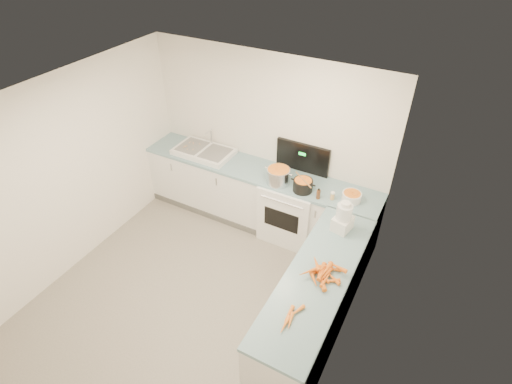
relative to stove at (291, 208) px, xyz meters
The scene contains 19 objects.
floor 1.84m from the stove, 108.07° to the right, with size 3.50×4.00×0.00m, color gray, non-canonical shape.
ceiling 2.69m from the stove, 108.07° to the right, with size 3.50×4.00×0.00m, color white, non-canonical shape.
wall_back 1.00m from the stove, 150.23° to the left, with size 3.50×2.50×0.00m, color white, non-canonical shape.
wall_left 2.96m from the stove, 143.77° to the right, with size 4.00×2.50×0.00m, color white, non-canonical shape.
wall_right 2.21m from the stove, 54.55° to the right, with size 4.00×2.50×0.00m, color white, non-canonical shape.
counter_back 0.55m from the stove, behind, with size 3.50×0.62×0.94m.
counter_right 1.65m from the stove, 56.99° to the right, with size 0.62×2.20×0.94m.
stove is the anchor object (origin of this frame).
sink 1.54m from the stove, behind, with size 0.86×0.52×0.31m.
steel_pot 0.60m from the stove, 140.82° to the right, with size 0.32×0.32×0.23m, color silver.
black_pot 0.59m from the stove, 35.72° to the right, with size 0.25×0.25×0.18m, color black.
wooden_spoon 0.68m from the stove, 35.72° to the right, with size 0.02×0.02×0.39m, color #AD7A47.
mixing_bowl 0.97m from the stove, ahead, with size 0.24×0.24×0.11m, color white.
extract_bottle 0.71m from the stove, 24.94° to the right, with size 0.05×0.05×0.13m, color #593319.
spice_jar 0.80m from the stove, 12.66° to the right, with size 0.05×0.05×0.09m, color #E5B266.
food_processor 1.25m from the stove, 34.81° to the right, with size 0.23×0.26×0.38m.
carrot_pile 1.74m from the stove, 55.31° to the right, with size 0.42×0.38×0.09m.
peeled_carrots 2.23m from the stove, 66.62° to the right, with size 0.13×0.37×0.04m.
peelings 1.77m from the stove, behind, with size 0.20×0.25×0.01m.
Camera 1 is at (2.19, -2.40, 4.03)m, focal length 28.00 mm.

